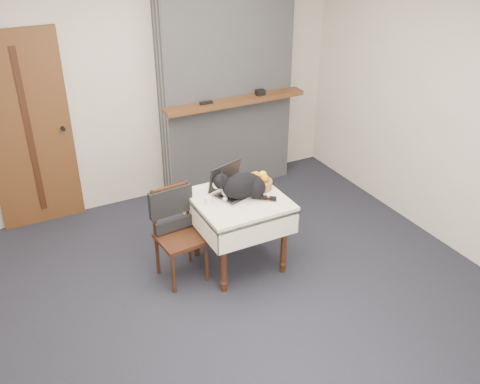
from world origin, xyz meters
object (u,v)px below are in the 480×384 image
object	(u,v)px
cat	(243,186)
cream_jar	(208,200)
pill_bottle	(268,197)
chair	(175,220)
laptop	(232,187)
fruit_basket	(259,182)
door	(29,133)
side_table	(239,209)

from	to	relation	value
cat	cream_jar	distance (m)	0.33
cream_jar	pill_bottle	bearing A→B (deg)	-21.82
cat	chair	bearing A→B (deg)	-174.99
laptop	fruit_basket	world-z (taller)	laptop
cream_jar	pill_bottle	distance (m)	0.52
cream_jar	chair	xyz separation A→B (m)	(-0.27, 0.11, -0.18)
cat	chair	world-z (taller)	cat
door	cream_jar	size ratio (longest dim) A/B	29.71
cat	fruit_basket	distance (m)	0.24
pill_bottle	chair	xyz separation A→B (m)	(-0.76, 0.30, -0.19)
door	chair	distance (m)	1.82
pill_bottle	chair	bearing A→B (deg)	158.37
door	side_table	world-z (taller)	door
cat	cream_jar	size ratio (longest dim) A/B	7.49
door	cream_jar	distance (m)	2.02
laptop	fruit_basket	xyz separation A→B (m)	(0.27, -0.01, -0.01)
cream_jar	pill_bottle	size ratio (longest dim) A/B	0.98
chair	fruit_basket	bearing A→B (deg)	-7.86
door	chair	world-z (taller)	door
door	laptop	size ratio (longest dim) A/B	4.53
door	fruit_basket	distance (m)	2.33
fruit_basket	chair	bearing A→B (deg)	176.95
cat	door	bearing A→B (deg)	151.53
door	laptop	bearing A→B (deg)	-46.44
door	fruit_basket	size ratio (longest dim) A/B	8.08
laptop	cream_jar	bearing A→B (deg)	177.08
cat	chair	distance (m)	0.67
door	laptop	world-z (taller)	door
cream_jar	fruit_basket	distance (m)	0.54
chair	door	bearing A→B (deg)	116.69
cream_jar	chair	bearing A→B (deg)	158.72
side_table	cat	world-z (taller)	cat
laptop	door	bearing A→B (deg)	115.01
side_table	chair	world-z (taller)	chair
cream_jar	pill_bottle	xyz separation A→B (m)	(0.49, -0.20, 0.00)
door	cream_jar	bearing A→B (deg)	-53.42
fruit_basket	chair	distance (m)	0.83
laptop	cream_jar	size ratio (longest dim) A/B	6.56
laptop	cat	size ratio (longest dim) A/B	0.88
cat	fruit_basket	size ratio (longest dim) A/B	2.04
door	side_table	size ratio (longest dim) A/B	2.56
cream_jar	fruit_basket	size ratio (longest dim) A/B	0.27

